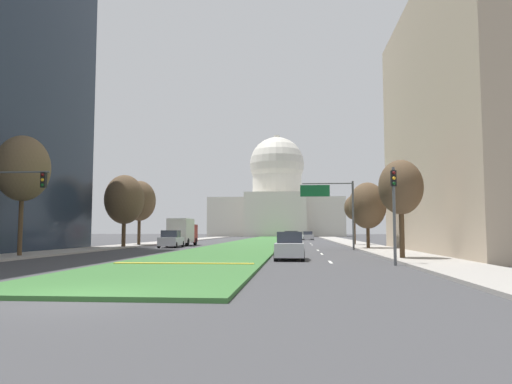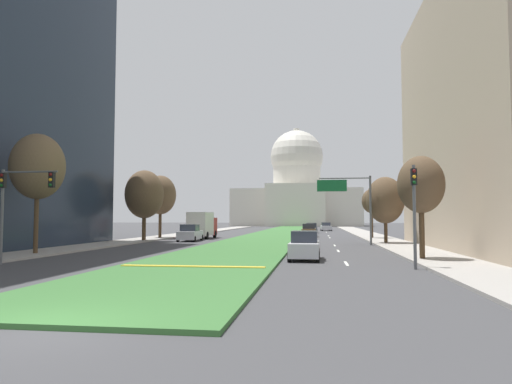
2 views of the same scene
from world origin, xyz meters
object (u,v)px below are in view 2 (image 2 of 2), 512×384
(traffic_light_near_right, at_px, (414,203))
(sedan_midblock, at_px, (190,233))
(street_tree_left_mid, at_px, (144,194))
(capitol_building, at_px, (297,190))
(traffic_light_near_left, at_px, (17,195))
(overhead_guide_sign, at_px, (351,196))
(sedan_distant, at_px, (309,231))
(street_tree_right_mid, at_px, (385,200))
(sedan_lead_stopped, at_px, (305,246))
(street_tree_left_near, at_px, (38,167))
(box_truck_delivery, at_px, (202,225))
(sedan_very_far, at_px, (326,227))
(street_tree_right_near, at_px, (421,185))
(street_tree_right_far, at_px, (371,202))
(sedan_far_horizon, at_px, (311,228))
(street_tree_left_far, at_px, (160,195))

(traffic_light_near_right, relative_size, sedan_midblock, 1.10)
(street_tree_left_mid, bearing_deg, capitol_building, 82.66)
(traffic_light_near_left, bearing_deg, overhead_guide_sign, 46.96)
(overhead_guide_sign, height_order, sedan_distant, overhead_guide_sign)
(capitol_building, xyz_separation_m, street_tree_right_mid, (12.70, -96.32, -7.04))
(sedan_lead_stopped, bearing_deg, traffic_light_near_left, -161.45)
(street_tree_left_near, bearing_deg, box_truck_delivery, 78.86)
(capitol_building, distance_m, sedan_midblock, 94.16)
(sedan_distant, bearing_deg, sedan_very_far, 84.13)
(street_tree_right_near, distance_m, street_tree_right_far, 27.38)
(sedan_very_far, bearing_deg, street_tree_right_mid, -83.77)
(overhead_guide_sign, xyz_separation_m, sedan_midblock, (-16.88, 4.49, -3.77))
(box_truck_delivery, bearing_deg, sedan_far_horizon, 59.61)
(street_tree_right_far, relative_size, sedan_lead_stopped, 1.45)
(capitol_building, xyz_separation_m, street_tree_left_mid, (-12.22, -94.84, -6.23))
(overhead_guide_sign, distance_m, street_tree_right_near, 15.58)
(street_tree_left_near, bearing_deg, sedan_very_far, 71.04)
(box_truck_delivery, bearing_deg, overhead_guide_sign, -31.97)
(traffic_light_near_right, bearing_deg, capitol_building, 95.30)
(capitol_building, distance_m, sedan_very_far, 53.84)
(street_tree_left_far, xyz_separation_m, sedan_distant, (17.82, 8.44, -4.48))
(traffic_light_near_left, relative_size, sedan_very_far, 1.09)
(street_tree_left_mid, xyz_separation_m, sedan_lead_stopped, (17.58, -18.54, -4.23))
(street_tree_left_near, distance_m, sedan_lead_stopped, 18.97)
(street_tree_right_near, bearing_deg, street_tree_right_mid, 88.72)
(sedan_lead_stopped, xyz_separation_m, sedan_midblock, (-12.92, 20.10, 0.04))
(traffic_light_near_right, relative_size, overhead_guide_sign, 0.80)
(sedan_very_far, bearing_deg, capitol_building, 98.59)
(overhead_guide_sign, distance_m, street_tree_right_far, 12.54)
(street_tree_right_near, relative_size, sedan_lead_stopped, 1.52)
(capitol_building, relative_size, street_tree_left_near, 4.70)
(overhead_guide_sign, relative_size, street_tree_right_far, 1.09)
(traffic_light_near_right, xyz_separation_m, overhead_guide_sign, (-1.62, 20.04, 1.31))
(sedan_very_far, bearing_deg, sedan_midblock, -110.61)
(capitol_building, distance_m, traffic_light_near_right, 118.59)
(street_tree_right_far, height_order, sedan_midblock, street_tree_right_far)
(street_tree_right_near, bearing_deg, street_tree_left_mid, 143.41)
(capitol_building, bearing_deg, street_tree_right_mid, -82.49)
(sedan_lead_stopped, xyz_separation_m, sedan_far_horizon, (-0.12, 48.60, -0.03))
(sedan_lead_stopped, height_order, box_truck_delivery, box_truck_delivery)
(street_tree_left_far, bearing_deg, street_tree_left_mid, -85.15)
(street_tree_left_far, xyz_separation_m, street_tree_right_far, (25.43, 2.60, -0.82))
(street_tree_right_near, height_order, sedan_midblock, street_tree_right_near)
(street_tree_left_far, distance_m, street_tree_right_far, 25.57)
(street_tree_left_far, bearing_deg, sedan_very_far, 60.19)
(sedan_lead_stopped, relative_size, sedan_very_far, 0.86)
(traffic_light_near_right, relative_size, street_tree_left_near, 0.62)
(traffic_light_near_right, xyz_separation_m, sedan_far_horizon, (-5.70, 53.04, -2.53))
(street_tree_right_near, relative_size, street_tree_left_mid, 0.82)
(overhead_guide_sign, height_order, street_tree_left_near, street_tree_left_near)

